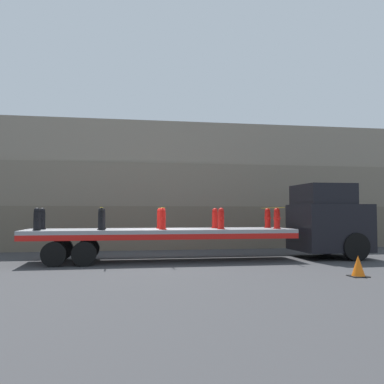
% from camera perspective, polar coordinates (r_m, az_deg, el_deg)
% --- Properties ---
extents(ground_plane, '(120.00, 120.00, 0.00)m').
position_cam_1_polar(ground_plane, '(16.79, -4.15, -9.18)').
color(ground_plane, '#38383A').
extents(rock_cliff, '(60.00, 3.30, 6.58)m').
position_cam_1_polar(rock_cliff, '(23.10, -5.66, 0.78)').
color(rock_cliff, '#665B4C').
rests_on(rock_cliff, ground_plane).
extents(truck_cab, '(2.74, 2.73, 3.04)m').
position_cam_1_polar(truck_cab, '(18.74, 17.93, -3.68)').
color(truck_cab, black).
rests_on(truck_cab, ground_plane).
extents(flatbed_trailer, '(10.25, 2.53, 1.24)m').
position_cam_1_polar(flatbed_trailer, '(16.65, -6.28, -5.70)').
color(flatbed_trailer, gray).
rests_on(flatbed_trailer, ground_plane).
extents(fire_hydrant_black_near_0, '(0.30, 0.53, 0.82)m').
position_cam_1_polar(fire_hydrant_black_near_0, '(16.33, -19.98, -3.44)').
color(fire_hydrant_black_near_0, black).
rests_on(fire_hydrant_black_near_0, flatbed_trailer).
extents(fire_hydrant_black_far_0, '(0.30, 0.53, 0.82)m').
position_cam_1_polar(fire_hydrant_black_far_0, '(17.38, -19.35, -3.39)').
color(fire_hydrant_black_far_0, black).
rests_on(fire_hydrant_black_far_0, flatbed_trailer).
extents(fire_hydrant_black_near_1, '(0.30, 0.53, 0.82)m').
position_cam_1_polar(fire_hydrant_black_near_1, '(16.08, -12.01, -3.55)').
color(fire_hydrant_black_near_1, black).
rests_on(fire_hydrant_black_near_1, flatbed_trailer).
extents(fire_hydrant_black_far_1, '(0.30, 0.53, 0.82)m').
position_cam_1_polar(fire_hydrant_black_far_1, '(17.15, -11.87, -3.50)').
color(fire_hydrant_black_far_1, black).
rests_on(fire_hydrant_black_far_1, flatbed_trailer).
extents(fire_hydrant_red_near_2, '(0.30, 0.53, 0.82)m').
position_cam_1_polar(fire_hydrant_red_near_2, '(16.15, -3.94, -3.60)').
color(fire_hydrant_red_near_2, red).
rests_on(fire_hydrant_red_near_2, flatbed_trailer).
extents(fire_hydrant_red_far_2, '(0.30, 0.53, 0.82)m').
position_cam_1_polar(fire_hydrant_red_far_2, '(17.21, -4.30, -3.54)').
color(fire_hydrant_red_far_2, red).
rests_on(fire_hydrant_red_far_2, flatbed_trailer).
extents(fire_hydrant_red_near_3, '(0.30, 0.53, 0.82)m').
position_cam_1_polar(fire_hydrant_red_near_3, '(16.53, 3.90, -3.58)').
color(fire_hydrant_red_near_3, red).
rests_on(fire_hydrant_red_near_3, flatbed_trailer).
extents(fire_hydrant_red_far_3, '(0.30, 0.53, 0.82)m').
position_cam_1_polar(fire_hydrant_red_far_3, '(17.57, 3.08, -3.53)').
color(fire_hydrant_red_far_3, red).
rests_on(fire_hydrant_red_far_3, flatbed_trailer).
extents(fire_hydrant_red_near_4, '(0.30, 0.53, 0.82)m').
position_cam_1_polar(fire_hydrant_red_near_4, '(17.21, 11.26, -3.50)').
color(fire_hydrant_red_near_4, red).
rests_on(fire_hydrant_red_near_4, flatbed_trailer).
extents(fire_hydrant_red_far_4, '(0.30, 0.53, 0.82)m').
position_cam_1_polar(fire_hydrant_red_far_4, '(18.21, 10.05, -3.46)').
color(fire_hydrant_red_far_4, red).
rests_on(fire_hydrant_red_far_4, flatbed_trailer).
extents(cargo_strap_rear, '(0.05, 2.63, 0.01)m').
position_cam_1_polar(cargo_strap_rear, '(16.61, -11.92, -2.05)').
color(cargo_strap_rear, yellow).
rests_on(cargo_strap_rear, fire_hydrant_black_near_1).
extents(cargo_strap_middle, '(0.05, 2.63, 0.01)m').
position_cam_1_polar(cargo_strap_middle, '(16.68, -4.12, -2.10)').
color(cargo_strap_middle, yellow).
rests_on(cargo_strap_middle, fire_hydrant_red_near_2).
extents(cargo_strap_front, '(0.05, 2.63, 0.01)m').
position_cam_1_polar(cargo_strap_front, '(17.70, 10.62, -2.09)').
color(cargo_strap_front, yellow).
rests_on(cargo_strap_front, fire_hydrant_red_near_4).
extents(traffic_cone, '(0.50, 0.50, 0.62)m').
position_cam_1_polar(traffic_cone, '(13.66, 21.28, -9.21)').
color(traffic_cone, black).
rests_on(traffic_cone, ground_plane).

